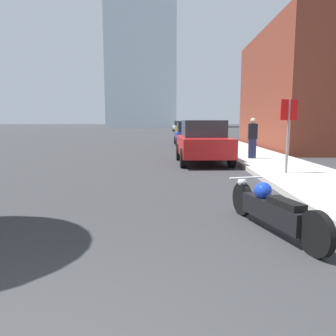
% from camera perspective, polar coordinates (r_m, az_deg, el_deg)
% --- Properties ---
extents(sidewalk, '(2.73, 240.00, 0.15)m').
position_cam_1_polar(sidewalk, '(41.78, 6.15, 5.87)').
color(sidewalk, '#B2ADA3').
rests_on(sidewalk, ground_plane).
extents(motorcycle, '(0.93, 2.44, 0.72)m').
position_cam_1_polar(motorcycle, '(5.30, 17.60, -6.76)').
color(motorcycle, black).
rests_on(motorcycle, ground_plane).
extents(parked_car_red, '(2.13, 3.96, 1.73)m').
position_cam_1_polar(parked_car_red, '(13.20, 6.12, 4.54)').
color(parked_car_red, red).
rests_on(parked_car_red, ground_plane).
extents(parked_car_blue, '(2.03, 4.20, 1.63)m').
position_cam_1_polar(parked_car_blue, '(23.56, 3.56, 5.96)').
color(parked_car_blue, '#1E3899').
rests_on(parked_car_blue, ground_plane).
extents(parked_car_silver, '(2.02, 3.98, 1.70)m').
position_cam_1_polar(parked_car_silver, '(34.57, 3.10, 6.72)').
color(parked_car_silver, '#BCBCC1').
rests_on(parked_car_silver, ground_plane).
extents(parked_car_yellow, '(2.20, 4.20, 1.60)m').
position_cam_1_polar(parked_car_yellow, '(44.67, 2.56, 6.99)').
color(parked_car_yellow, gold).
rests_on(parked_car_yellow, ground_plane).
extents(parked_car_white, '(2.22, 4.02, 1.76)m').
position_cam_1_polar(parked_car_white, '(55.27, 1.95, 7.27)').
color(parked_car_white, silver).
rests_on(parked_car_white, ground_plane).
extents(stop_sign, '(0.57, 0.26, 2.17)m').
position_cam_1_polar(stop_sign, '(10.37, 20.23, 7.32)').
color(stop_sign, slate).
rests_on(stop_sign, sidewalk).
extents(pedestrian, '(0.36, 0.24, 1.68)m').
position_cam_1_polar(pedestrian, '(14.15, 14.51, 5.13)').
color(pedestrian, '#1E2347').
rests_on(pedestrian, sidewalk).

